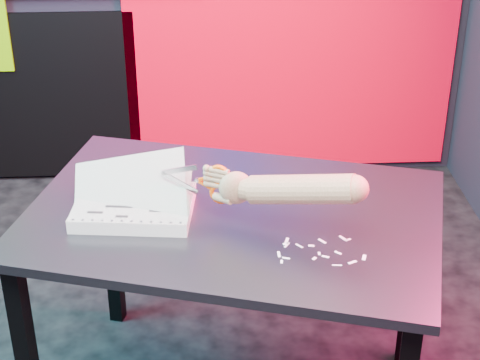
{
  "coord_description": "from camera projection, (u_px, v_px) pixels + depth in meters",
  "views": [
    {
      "loc": [
        0.2,
        -2.2,
        1.97
      ],
      "look_at": [
        0.31,
        -0.19,
        0.87
      ],
      "focal_mm": 60.0,
      "sensor_mm": 36.0,
      "label": 1
    }
  ],
  "objects": [
    {
      "name": "work_table",
      "position": [
        233.0,
        238.0,
        2.41
      ],
      "size": [
        1.39,
        1.11,
        0.75
      ],
      "rotation": [
        0.0,
        0.0,
        -0.28
      ],
      "color": "black",
      "rests_on": "ground"
    },
    {
      "name": "printout_stack",
      "position": [
        134.0,
        206.0,
        2.35
      ],
      "size": [
        0.37,
        0.29,
        0.18
      ],
      "rotation": [
        0.0,
        0.0,
        -0.11
      ],
      "color": "silver",
      "rests_on": "work_table"
    },
    {
      "name": "scissors",
      "position": [
        215.0,
        184.0,
        2.27
      ],
      "size": [
        0.2,
        0.1,
        0.12
      ],
      "rotation": [
        0.0,
        0.0,
        -0.45
      ],
      "color": "silver",
      "rests_on": "printout_stack"
    },
    {
      "name": "hand_forearm",
      "position": [
        290.0,
        189.0,
        2.18
      ],
      "size": [
        0.43,
        0.23,
        0.16
      ],
      "rotation": [
        0.0,
        0.0,
        -0.45
      ],
      "color": "#AC7959",
      "rests_on": "work_table"
    },
    {
      "name": "paper_clippings",
      "position": [
        317.0,
        250.0,
        2.19
      ],
      "size": [
        0.24,
        0.15,
        0.0
      ],
      "color": "white",
      "rests_on": "work_table"
    }
  ]
}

